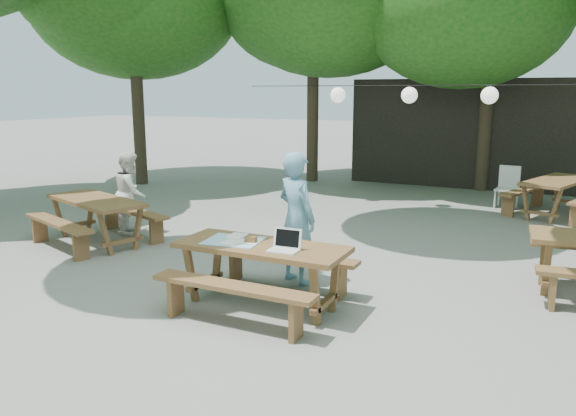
# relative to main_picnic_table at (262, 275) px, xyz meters

# --- Properties ---
(ground) EXTENTS (80.00, 80.00, 0.00)m
(ground) POSITION_rel_main_picnic_table_xyz_m (0.24, 0.44, -0.39)
(ground) COLOR slate
(ground) RESTS_ON ground
(pavilion) EXTENTS (6.00, 3.00, 2.80)m
(pavilion) POSITION_rel_main_picnic_table_xyz_m (0.74, 10.94, 1.01)
(pavilion) COLOR black
(pavilion) RESTS_ON ground
(main_picnic_table) EXTENTS (2.00, 1.58, 0.75)m
(main_picnic_table) POSITION_rel_main_picnic_table_xyz_m (0.00, 0.00, 0.00)
(main_picnic_table) COLOR brown
(main_picnic_table) RESTS_ON ground
(picnic_table_nw) EXTENTS (2.30, 2.10, 0.75)m
(picnic_table_nw) POSITION_rel_main_picnic_table_xyz_m (-3.80, 1.27, 0.00)
(picnic_table_nw) COLOR brown
(picnic_table_nw) RESTS_ON ground
(picnic_table_far_e) EXTENTS (2.11, 2.31, 0.75)m
(picnic_table_far_e) POSITION_rel_main_picnic_table_xyz_m (3.00, 6.90, 0.00)
(picnic_table_far_e) COLOR brown
(picnic_table_far_e) RESTS_ON ground
(woman) EXTENTS (0.75, 0.64, 1.73)m
(woman) POSITION_rel_main_picnic_table_xyz_m (-0.01, 0.96, 0.48)
(woman) COLOR #669FBA
(woman) RESTS_ON ground
(second_person) EXTENTS (0.84, 0.89, 1.45)m
(second_person) POSITION_rel_main_picnic_table_xyz_m (-3.78, 2.09, 0.34)
(second_person) COLOR white
(second_person) RESTS_ON ground
(plastic_chair) EXTENTS (0.49, 0.49, 0.90)m
(plastic_chair) POSITION_rel_main_picnic_table_xyz_m (2.03, 7.35, -0.13)
(plastic_chair) COLOR silver
(plastic_chair) RESTS_ON ground
(laptop) EXTENTS (0.34, 0.28, 0.24)m
(laptop) POSITION_rel_main_picnic_table_xyz_m (0.35, -0.09, 0.42)
(laptop) COLOR white
(laptop) RESTS_ON main_picnic_table
(tabletop_clutter) EXTENTS (0.72, 0.65, 0.08)m
(tabletop_clutter) POSITION_rel_main_picnic_table_xyz_m (-0.33, 0.01, 0.37)
(tabletop_clutter) COLOR #3DA1D1
(tabletop_clutter) RESTS_ON main_picnic_table
(paper_lanterns) EXTENTS (9.00, 0.34, 0.38)m
(paper_lanterns) POSITION_rel_main_picnic_table_xyz_m (0.05, 6.44, 2.02)
(paper_lanterns) COLOR black
(paper_lanterns) RESTS_ON ground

